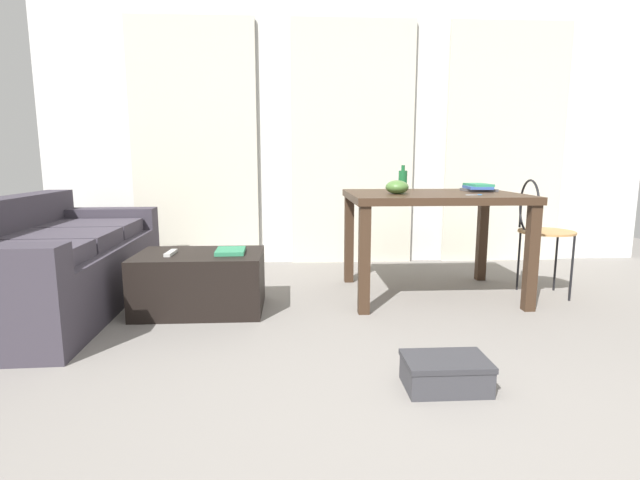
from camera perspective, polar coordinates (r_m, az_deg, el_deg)
The scene contains 14 objects.
ground_plane at distance 2.89m, azimuth 8.34°, elevation -10.36°, with size 7.48×7.48×0.00m, color gray.
wall_back at distance 4.66m, azimuth 3.77°, elevation 13.26°, with size 5.67×0.10×2.57m, color silver.
curtains at distance 4.57m, azimuth 3.88°, elevation 11.15°, with size 4.03×0.03×2.22m.
couch at distance 3.65m, azimuth -29.33°, elevation -2.58°, with size 0.95×1.99×0.73m.
coffee_table at distance 3.25m, azimuth -13.90°, elevation -4.80°, with size 0.80×0.53×0.38m.
craft_table at distance 3.53m, azimuth 13.06°, elevation 3.84°, with size 1.18×0.92×0.74m.
wire_chair at distance 3.78m, azimuth 24.31°, elevation 1.84°, with size 0.39×0.40×0.84m.
bottle_near at distance 3.77m, azimuth 9.73°, elevation 7.00°, with size 0.07×0.07×0.19m.
bowl at distance 3.35m, azimuth 9.06°, elevation 6.17°, with size 0.16×0.16×0.09m, color #477033.
book_stack at distance 3.79m, azimuth 18.13°, elevation 5.91°, with size 0.22×0.30×0.06m.
scissors at distance 3.37m, azimuth 17.91°, elevation 5.09°, with size 0.11×0.05×0.00m.
tv_remote_primary at distance 3.22m, azimuth -17.17°, elevation -1.46°, with size 0.04×0.18×0.02m, color #B7B7B2.
magazine at distance 3.17m, azimuth -10.49°, elevation -1.29°, with size 0.18×0.23×0.02m, color #2D7F56.
shoebox at distance 2.23m, azimuth 14.57°, elevation -14.93°, with size 0.36×0.24×0.14m.
Camera 1 is at (-0.57, -1.51, 0.98)m, focal length 27.16 mm.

